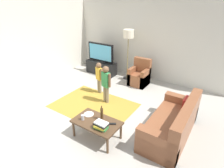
# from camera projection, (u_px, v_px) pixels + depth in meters

# --- Properties ---
(ground) EXTENTS (7.80, 7.80, 0.00)m
(ground) POSITION_uv_depth(u_px,v_px,m) (99.00, 115.00, 4.85)
(ground) COLOR #B2ADA3
(wall_back) EXTENTS (6.00, 0.12, 2.70)m
(wall_back) POSITION_uv_depth(u_px,v_px,m) (150.00, 41.00, 6.51)
(wall_back) COLOR silver
(wall_back) RESTS_ON ground
(wall_left) EXTENTS (0.12, 6.00, 2.70)m
(wall_left) POSITION_uv_depth(u_px,v_px,m) (21.00, 47.00, 5.76)
(wall_left) COLOR silver
(wall_left) RESTS_ON ground
(area_rug) EXTENTS (2.20, 1.60, 0.01)m
(area_rug) POSITION_uv_depth(u_px,v_px,m) (94.00, 105.00, 5.25)
(area_rug) COLOR #B28C33
(area_rug) RESTS_ON ground
(tv_stand) EXTENTS (1.20, 0.44, 0.50)m
(tv_stand) POSITION_uv_depth(u_px,v_px,m) (101.00, 68.00, 7.28)
(tv_stand) COLOR black
(tv_stand) RESTS_ON ground
(tv) EXTENTS (1.10, 0.28, 0.71)m
(tv) POSITION_uv_depth(u_px,v_px,m) (101.00, 53.00, 7.00)
(tv) COLOR black
(tv) RESTS_ON tv_stand
(couch) EXTENTS (0.80, 1.80, 0.86)m
(couch) POSITION_uv_depth(u_px,v_px,m) (174.00, 125.00, 4.00)
(couch) COLOR brown
(couch) RESTS_ON ground
(armchair) EXTENTS (0.60, 0.60, 0.90)m
(armchair) POSITION_uv_depth(u_px,v_px,m) (140.00, 76.00, 6.39)
(armchair) COLOR brown
(armchair) RESTS_ON ground
(floor_lamp) EXTENTS (0.36, 0.36, 1.78)m
(floor_lamp) POSITION_uv_depth(u_px,v_px,m) (128.00, 37.00, 6.29)
(floor_lamp) COLOR #262626
(floor_lamp) RESTS_ON ground
(child_near_tv) EXTENTS (0.31, 0.19, 1.00)m
(child_near_tv) POSITION_uv_depth(u_px,v_px,m) (99.00, 75.00, 5.70)
(child_near_tv) COLOR gray
(child_near_tv) RESTS_ON ground
(child_center) EXTENTS (0.36, 0.18, 1.10)m
(child_center) POSITION_uv_depth(u_px,v_px,m) (106.00, 81.00, 5.14)
(child_center) COLOR gray
(child_center) RESTS_ON ground
(coffee_table) EXTENTS (1.00, 0.60, 0.42)m
(coffee_table) POSITION_uv_depth(u_px,v_px,m) (97.00, 123.00, 3.93)
(coffee_table) COLOR #513823
(coffee_table) RESTS_ON ground
(book_stack) EXTENTS (0.29, 0.23, 0.15)m
(book_stack) POSITION_uv_depth(u_px,v_px,m) (101.00, 125.00, 3.68)
(book_stack) COLOR #388C4C
(book_stack) RESTS_ON coffee_table
(bottle) EXTENTS (0.06, 0.06, 0.33)m
(bottle) POSITION_uv_depth(u_px,v_px,m) (102.00, 114.00, 3.91)
(bottle) COLOR #4C3319
(bottle) RESTS_ON coffee_table
(tv_remote) EXTENTS (0.17, 0.13, 0.02)m
(tv_remote) POSITION_uv_depth(u_px,v_px,m) (112.00, 124.00, 3.82)
(tv_remote) COLOR black
(tv_remote) RESTS_ON coffee_table
(soda_can) EXTENTS (0.07, 0.07, 0.12)m
(soda_can) POSITION_uv_depth(u_px,v_px,m) (83.00, 117.00, 3.93)
(soda_can) COLOR silver
(soda_can) RESTS_ON coffee_table
(plate) EXTENTS (0.22, 0.22, 0.02)m
(plate) POSITION_uv_depth(u_px,v_px,m) (89.00, 114.00, 4.13)
(plate) COLOR white
(plate) RESTS_ON coffee_table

